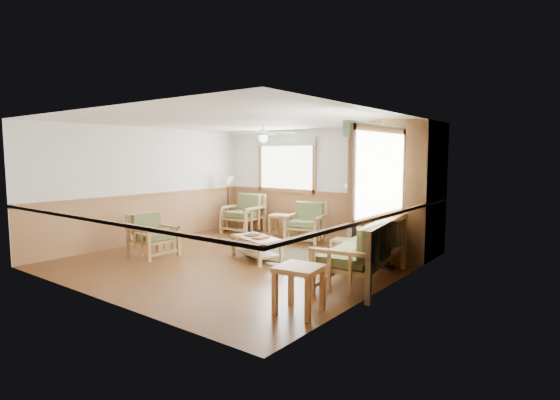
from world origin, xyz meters
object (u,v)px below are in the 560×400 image
Objects in this scene: armchair_left at (153,235)px; footstool at (343,248)px; armchair_back_right at (306,223)px; end_table_chairs at (281,225)px; sofa at (363,250)px; armchair_back_left at (243,214)px; floor_lamp_right at (390,220)px; coffee_table at (256,248)px; end_table_sofa at (299,289)px; floor_lamp_left at (228,204)px.

footstool is (3.07, 2.31, -0.25)m from armchair_left.
footstool is at bearing -50.74° from armchair_left.
armchair_back_right is 1.66m from footstool.
armchair_back_right is 3.51m from armchair_left.
end_table_chairs is at bearing -10.15° from armchair_left.
armchair_left is (-4.18, -0.98, -0.08)m from sofa.
armchair_back_left is 4.76m from floor_lamp_right.
floor_lamp_right reaches higher than armchair_left.
armchair_left is at bearing -131.26° from coffee_table.
armchair_back_left is at bearing 165.22° from armchair_back_right.
end_table_sofa is 2.93m from floor_lamp_right.
coffee_table is 2.61m from floor_lamp_right.
floor_lamp_right is at bearing 171.20° from sofa.
armchair_back_left is 3.61m from footstool.
armchair_back_left is 2.07m from armchair_back_right.
floor_lamp_left is at bearing -173.54° from end_table_chairs.
floor_lamp_left is at bearing 18.68° from armchair_left.
floor_lamp_left is at bearing -178.00° from armchair_back_left.
coffee_table is at bearing -63.80° from end_table_chairs.
sofa is at bearing -34.15° from end_table_chairs.
floor_lamp_right reaches higher than floor_lamp_left.
floor_lamp_right is (2.33, 0.98, 0.66)m from coffee_table.
armchair_back_right is 4.70m from end_table_sofa.
armchair_back_left is 0.55m from floor_lamp_left.
end_table_sofa is at bearing -70.01° from armchair_back_right.
floor_lamp_left reaches higher than footstool.
end_table_chairs is 2.55m from footstool.
armchair_back_right is at bearing -25.61° from armchair_left.
sofa is 1.77m from footstool.
coffee_table is at bearing -36.98° from floor_lamp_left.
coffee_table is 0.64× the size of floor_lamp_right.
armchair_left is 1.38× the size of end_table_sofa.
armchair_left reaches higher than end_table_chairs.
armchair_left is 3.85m from footstool.
armchair_left reaches higher than coffee_table.
armchair_back_left reaches higher than armchair_back_right.
sofa is 1.11m from floor_lamp_right.
floor_lamp_right is at bearing -35.74° from armchair_back_right.
end_table_chairs is 0.38× the size of floor_lamp_left.
armchair_left is 0.49× the size of floor_lamp_right.
armchair_back_right is 2.79m from floor_lamp_right.
floor_lamp_left is at bearing 168.38° from footstool.
armchair_back_right reaches higher than footstool.
armchair_left is 3.40m from end_table_chairs.
floor_lamp_left is at bearing 166.59° from armchair_back_right.
footstool is at bearing -148.95° from sofa.
coffee_table is 2.53m from end_table_chairs.
sofa is 4.02× the size of end_table_chairs.
armchair_back_right is at bearing 151.04° from footstool.
floor_lamp_right is (3.45, -1.30, 0.61)m from end_table_chairs.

